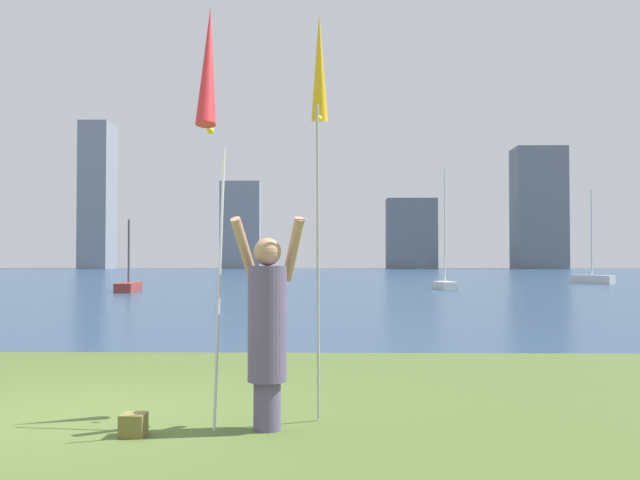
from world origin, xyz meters
TOP-DOWN VIEW (x-y plane):
  - ground at (0.00, 50.95)m, footprint 120.00×138.00m
  - person at (1.82, -0.63)m, footprint 0.66×0.49m
  - kite_flag_left at (1.40, -1.10)m, footprint 0.16×1.05m
  - kite_flag_right at (2.25, 0.04)m, footprint 0.16×1.02m
  - bag at (0.75, -0.87)m, footprint 0.19×0.22m
  - sailboat_1 at (17.91, 37.88)m, footprint 1.98×2.82m
  - sailboat_3 at (-6.96, 26.28)m, footprint 1.06×3.23m
  - sailboat_4 at (7.75, 29.10)m, footprint 1.01×2.05m
  - skyline_tower_0 at (-35.81, 110.35)m, footprint 4.61×6.10m
  - skyline_tower_1 at (-13.03, 112.60)m, footprint 6.45×3.09m
  - skyline_tower_2 at (14.62, 111.09)m, footprint 7.99×4.17m
  - skyline_tower_3 at (34.82, 110.73)m, footprint 7.88×6.19m

SIDE VIEW (x-z plane):
  - ground at x=0.00m, z-range -0.12..0.00m
  - bag at x=0.75m, z-range 0.00..0.18m
  - sailboat_3 at x=-6.96m, z-range -1.39..1.88m
  - sailboat_4 at x=7.75m, z-range -2.64..3.23m
  - sailboat_1 at x=17.91m, z-range -2.45..3.23m
  - person at x=1.82m, z-range -0.02..1.79m
  - kite_flag_left at x=1.40m, z-range 1.15..4.64m
  - kite_flag_right at x=2.25m, z-range 1.28..5.03m
  - skyline_tower_2 at x=14.62m, z-range 0.00..11.22m
  - skyline_tower_1 at x=-13.03m, z-range 0.00..14.20m
  - skyline_tower_3 at x=34.82m, z-range 0.00..19.25m
  - skyline_tower_0 at x=-35.81m, z-range 0.00..23.46m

